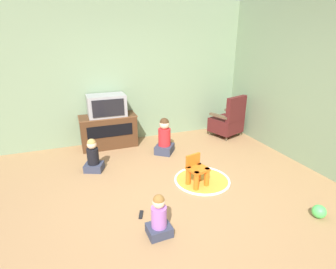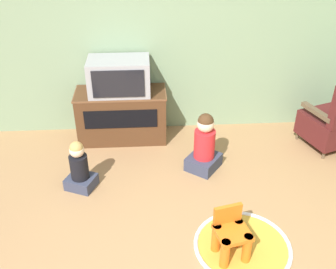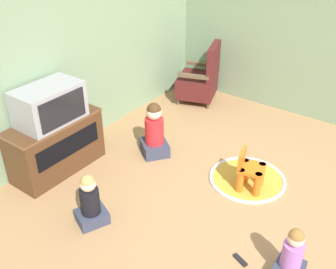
{
  "view_description": "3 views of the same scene",
  "coord_description": "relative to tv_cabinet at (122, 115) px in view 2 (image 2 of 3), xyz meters",
  "views": [
    {
      "loc": [
        -1.13,
        -2.77,
        2.09
      ],
      "look_at": [
        0.24,
        0.83,
        0.65
      ],
      "focal_mm": 28.0,
      "sensor_mm": 36.0,
      "label": 1
    },
    {
      "loc": [
        -0.19,
        -2.03,
        2.67
      ],
      "look_at": [
        0.01,
        1.14,
        0.71
      ],
      "focal_mm": 42.0,
      "sensor_mm": 36.0,
      "label": 2
    },
    {
      "loc": [
        -2.8,
        -1.02,
        2.74
      ],
      "look_at": [
        0.06,
        1.07,
        0.62
      ],
      "focal_mm": 42.0,
      "sensor_mm": 36.0,
      "label": 3
    }
  ],
  "objects": [
    {
      "name": "child_watching_center",
      "position": [
        0.93,
        -0.7,
        -0.03
      ],
      "size": [
        0.46,
        0.47,
        0.69
      ],
      "rotation": [
        0.0,
        0.0,
        0.92
      ],
      "color": "#33384C",
      "rests_on": "ground_plane"
    },
    {
      "name": "wall_back",
      "position": [
        0.31,
        0.31,
        1.07
      ],
      "size": [
        5.63,
        0.12,
        2.81
      ],
      "color": "gray",
      "rests_on": "ground_plane"
    },
    {
      "name": "yellow_kid_chair",
      "position": [
        0.98,
        -1.97,
        -0.13
      ],
      "size": [
        0.33,
        0.32,
        0.46
      ],
      "rotation": [
        0.0,
        0.0,
        0.24
      ],
      "color": "orange",
      "rests_on": "ground_plane"
    },
    {
      "name": "play_mat",
      "position": [
        1.11,
        -1.9,
        -0.32
      ],
      "size": [
        0.87,
        0.87,
        0.04
      ],
      "color": "gold",
      "rests_on": "ground_plane"
    },
    {
      "name": "child_watching_left",
      "position": [
        -0.41,
        -0.96,
        -0.09
      ],
      "size": [
        0.36,
        0.34,
        0.56
      ],
      "rotation": [
        0.0,
        0.0,
        -0.4
      ],
      "color": "#33384C",
      "rests_on": "ground_plane"
    },
    {
      "name": "television",
      "position": [
        0.0,
        -0.01,
        0.52
      ],
      "size": [
        0.71,
        0.45,
        0.41
      ],
      "color": "#939399",
      "rests_on": "tv_cabinet"
    },
    {
      "name": "black_armchair",
      "position": [
        2.54,
        -0.36,
        0.01
      ],
      "size": [
        0.74,
        0.73,
        0.92
      ],
      "rotation": [
        0.0,
        0.0,
        3.48
      ],
      "color": "brown",
      "rests_on": "ground_plane"
    },
    {
      "name": "tv_cabinet",
      "position": [
        0.0,
        0.0,
        0.0
      ],
      "size": [
        1.09,
        0.47,
        0.64
      ],
      "color": "#4C2D19",
      "rests_on": "ground_plane"
    }
  ]
}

